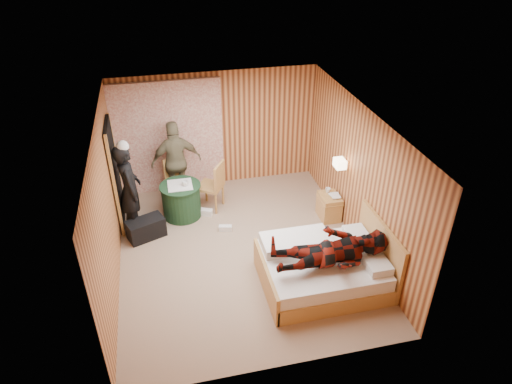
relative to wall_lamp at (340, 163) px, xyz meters
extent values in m
cube|color=#A08269|center=(-1.92, -0.45, -1.30)|extent=(4.20, 5.00, 0.01)
cube|color=silver|center=(-1.92, -0.45, 1.20)|extent=(4.20, 5.00, 0.01)
cube|color=tan|center=(-1.92, 2.05, -0.05)|extent=(4.20, 0.02, 2.50)
cube|color=tan|center=(-4.02, -0.45, -0.05)|extent=(0.02, 5.00, 2.50)
cube|color=tan|center=(0.18, -0.45, -0.05)|extent=(0.02, 5.00, 2.50)
cube|color=white|center=(-2.92, 1.98, -0.10)|extent=(2.20, 0.08, 2.40)
cube|color=black|center=(-3.98, 0.95, -0.28)|extent=(0.06, 0.90, 2.05)
cylinder|color=gold|center=(0.08, 0.00, 0.00)|extent=(0.18, 0.04, 0.04)
cube|color=#FEE6B2|center=(0.00, 0.00, 0.00)|extent=(0.18, 0.24, 0.16)
cube|color=tan|center=(-0.82, -1.55, -1.16)|extent=(1.85, 1.48, 0.28)
cube|color=white|center=(-0.82, -1.55, -0.91)|extent=(1.80, 1.43, 0.23)
cube|color=tan|center=(-1.75, -1.55, -1.04)|extent=(0.06, 1.48, 0.52)
cube|color=tan|center=(0.14, -1.55, -0.79)|extent=(0.06, 1.48, 1.02)
cube|color=silver|center=(-0.10, -1.90, -0.73)|extent=(0.35, 0.51, 0.13)
cube|color=silver|center=(-0.10, -1.20, -0.73)|extent=(0.35, 0.51, 0.13)
cube|color=white|center=(-1.15, -1.14, -0.71)|extent=(1.11, 0.56, 0.17)
cube|color=tan|center=(-0.04, 0.19, -1.05)|extent=(0.36, 0.50, 0.50)
cube|color=tan|center=(-0.04, 0.19, -0.89)|extent=(0.38, 0.52, 0.03)
cylinder|color=#1C3C21|center=(-2.84, 0.90, -0.96)|extent=(0.74, 0.74, 0.67)
cylinder|color=#1C3C21|center=(-2.84, 0.90, -0.62)|extent=(0.79, 0.79, 0.03)
cube|color=silver|center=(-2.84, 0.90, -0.60)|extent=(0.57, 0.57, 0.01)
cube|color=tan|center=(-2.84, 1.45, -0.85)|extent=(0.56, 0.56, 0.05)
cube|color=tan|center=(-2.92, 1.63, -0.60)|extent=(0.40, 0.21, 0.46)
cylinder|color=tan|center=(-2.92, 1.23, -1.08)|extent=(0.04, 0.04, 0.43)
cylinder|color=tan|center=(-2.75, 1.68, -1.08)|extent=(0.04, 0.04, 0.43)
cube|color=tan|center=(-2.24, 1.07, -0.81)|extent=(0.63, 0.63, 0.05)
cube|color=tan|center=(-2.06, 0.96, -0.53)|extent=(0.28, 0.42, 0.51)
cylinder|color=tan|center=(-2.30, 1.32, -1.06)|extent=(0.04, 0.04, 0.47)
cylinder|color=tan|center=(-2.18, 0.81, -1.06)|extent=(0.04, 0.04, 0.47)
cube|color=black|center=(-3.55, 0.34, -1.11)|extent=(0.75, 0.57, 0.38)
cube|color=silver|center=(-2.40, 0.81, -1.24)|extent=(0.31, 0.23, 0.13)
cube|color=silver|center=(-2.10, 0.20, -1.25)|extent=(0.26, 0.15, 0.11)
imported|color=black|center=(-3.75, 0.65, -0.42)|extent=(0.51, 0.70, 1.76)
imported|color=#756C4E|center=(-2.84, 1.56, -0.44)|extent=(1.05, 0.54, 1.72)
imported|color=#641109|center=(-0.77, -1.75, -0.36)|extent=(0.86, 0.67, 1.77)
imported|color=silver|center=(-0.04, 0.14, -0.79)|extent=(0.21, 0.25, 0.02)
imported|color=silver|center=(-0.04, 0.14, -0.77)|extent=(0.19, 0.24, 0.02)
imported|color=silver|center=(-0.04, 0.32, -0.76)|extent=(0.13, 0.13, 0.09)
imported|color=silver|center=(-2.74, 0.85, -0.55)|extent=(0.15, 0.15, 0.10)
camera|label=1|loc=(-3.09, -6.71, 3.87)|focal=32.00mm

